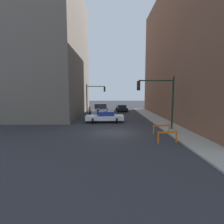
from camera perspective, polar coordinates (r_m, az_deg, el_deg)
ground_plane at (r=16.69m, az=0.34°, el=-6.67°), size 120.00×120.00×0.00m
sidewalk_right at (r=17.91m, az=20.71°, el=-5.98°), size 2.40×44.00×0.12m
building_corner_left at (r=33.08m, az=-22.62°, el=17.75°), size 14.00×20.00×21.00m
building_right at (r=28.42m, az=29.50°, el=17.07°), size 12.00×28.00×18.79m
traffic_light_near at (r=17.85m, az=15.72°, el=5.40°), size 3.64×0.35×5.20m
traffic_light_far at (r=31.72m, az=-6.26°, el=5.78°), size 3.44×0.35×5.20m
police_car at (r=21.99m, az=-2.33°, el=-1.52°), size 4.78×2.50×1.52m
white_truck at (r=28.06m, az=-3.83°, el=0.61°), size 2.88×5.52×1.90m
parked_car_near at (r=34.43m, az=3.18°, el=1.34°), size 2.39×4.37×1.31m
pedestrian_crossing at (r=23.39m, az=-4.50°, el=-0.71°), size 0.48×0.48×1.66m
pedestrian_corner at (r=27.25m, az=-7.29°, el=0.30°), size 0.48×0.48×1.66m
barrier_front at (r=13.81m, az=17.67°, el=-7.17°), size 1.59×0.34×0.90m
barrier_mid at (r=16.30m, az=15.81°, el=-5.02°), size 1.60×0.29×0.90m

